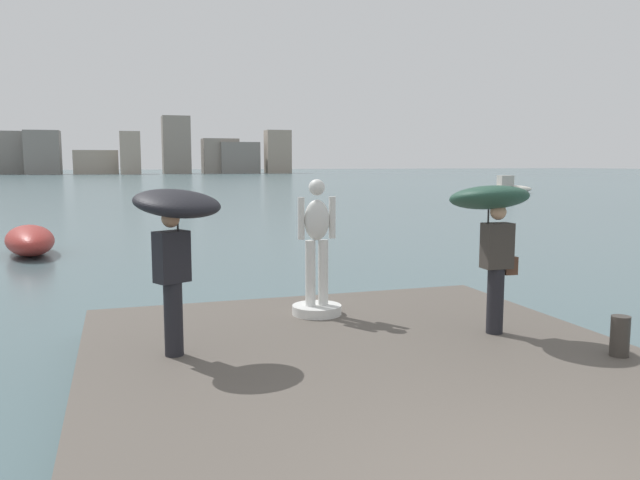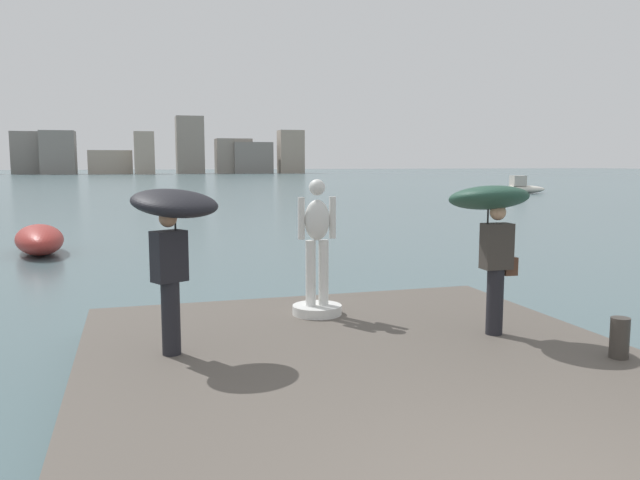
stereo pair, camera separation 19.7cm
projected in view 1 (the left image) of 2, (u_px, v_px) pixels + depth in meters
name	position (u px, v px, depth m)	size (l,w,h in m)	color
ground_plane	(163.00, 202.00, 42.01)	(400.00, 400.00, 0.00)	#4C666B
pier	(429.00, 422.00, 6.03)	(6.59, 9.95, 0.40)	#564F47
statue_white_figure	(317.00, 263.00, 9.36)	(0.74, 0.74, 2.02)	silver
onlooker_left	(176.00, 224.00, 7.35)	(1.39, 1.40, 2.02)	black
onlooker_right	(491.00, 215.00, 8.23)	(1.06, 1.10, 2.03)	black
mooring_bollard	(620.00, 336.00, 7.40)	(0.22, 0.22, 0.48)	#38332D
boat_near	(508.00, 188.00, 54.35)	(4.43, 2.00, 1.54)	silver
boat_mid	(30.00, 240.00, 18.28)	(1.86, 3.62, 0.85)	#9E2D28
distant_skyline	(131.00, 154.00, 144.48)	(76.46, 12.64, 13.35)	gray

